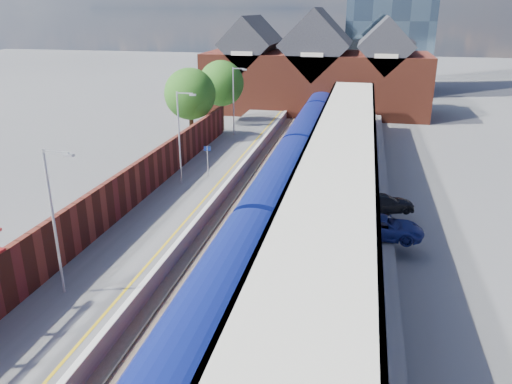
# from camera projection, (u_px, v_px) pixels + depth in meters

# --- Properties ---
(ground) EXTENTS (240.00, 240.00, 0.00)m
(ground) POSITION_uv_depth(u_px,v_px,m) (282.00, 170.00, 44.68)
(ground) COLOR #5B5B5E
(ground) RESTS_ON ground
(ballast_bed) EXTENTS (6.00, 76.00, 0.06)m
(ballast_bed) POSITION_uv_depth(u_px,v_px,m) (259.00, 211.00, 35.50)
(ballast_bed) COLOR #473D33
(ballast_bed) RESTS_ON ground
(rails) EXTENTS (4.51, 76.00, 0.14)m
(rails) POSITION_uv_depth(u_px,v_px,m) (259.00, 210.00, 35.47)
(rails) COLOR slate
(rails) RESTS_ON ground
(left_platform) EXTENTS (5.00, 76.00, 1.00)m
(left_platform) POSITION_uv_depth(u_px,v_px,m) (186.00, 199.00, 36.42)
(left_platform) COLOR #565659
(left_platform) RESTS_ON ground
(right_platform) EXTENTS (6.00, 76.00, 1.00)m
(right_platform) POSITION_uv_depth(u_px,v_px,m) (345.00, 212.00, 34.15)
(right_platform) COLOR #565659
(right_platform) RESTS_ON ground
(coping_left) EXTENTS (0.30, 76.00, 0.05)m
(coping_left) POSITION_uv_depth(u_px,v_px,m) (216.00, 195.00, 35.78)
(coping_left) COLOR silver
(coping_left) RESTS_ON left_platform
(coping_right) EXTENTS (0.30, 76.00, 0.05)m
(coping_right) POSITION_uv_depth(u_px,v_px,m) (304.00, 202.00, 34.53)
(coping_right) COLOR silver
(coping_right) RESTS_ON right_platform
(yellow_line) EXTENTS (0.14, 76.00, 0.01)m
(yellow_line) POSITION_uv_depth(u_px,v_px,m) (208.00, 195.00, 35.90)
(yellow_line) COLOR yellow
(yellow_line) RESTS_ON left_platform
(train) EXTENTS (2.87, 65.90, 3.45)m
(train) POSITION_uv_depth(u_px,v_px,m) (297.00, 152.00, 42.34)
(train) COLOR navy
(train) RESTS_ON ground
(canopy) EXTENTS (4.50, 52.00, 4.48)m
(canopy) POSITION_uv_depth(u_px,v_px,m) (343.00, 137.00, 34.40)
(canopy) COLOR navy
(canopy) RESTS_ON right_platform
(lamp_post_b) EXTENTS (1.48, 0.18, 7.00)m
(lamp_post_b) POSITION_uv_depth(u_px,v_px,m) (55.00, 214.00, 22.20)
(lamp_post_b) COLOR #A5A8AA
(lamp_post_b) RESTS_ON left_platform
(lamp_post_c) EXTENTS (1.48, 0.18, 7.00)m
(lamp_post_c) POSITION_uv_depth(u_px,v_px,m) (181.00, 132.00, 36.87)
(lamp_post_c) COLOR #A5A8AA
(lamp_post_c) RESTS_ON left_platform
(lamp_post_d) EXTENTS (1.48, 0.18, 7.00)m
(lamp_post_d) POSITION_uv_depth(u_px,v_px,m) (235.00, 97.00, 51.55)
(lamp_post_d) COLOR #A5A8AA
(lamp_post_d) RESTS_ON left_platform
(platform_sign) EXTENTS (0.55, 0.08, 2.50)m
(platform_sign) POSITION_uv_depth(u_px,v_px,m) (208.00, 156.00, 39.23)
(platform_sign) COLOR #A5A8AA
(platform_sign) RESTS_ON left_platform
(brick_wall) EXTENTS (0.35, 50.00, 3.86)m
(brick_wall) POSITION_uv_depth(u_px,v_px,m) (107.00, 204.00, 30.33)
(brick_wall) COLOR maroon
(brick_wall) RESTS_ON left_platform
(station_building) EXTENTS (30.00, 12.12, 13.78)m
(station_building) POSITION_uv_depth(u_px,v_px,m) (316.00, 72.00, 68.47)
(station_building) COLOR maroon
(station_building) RESTS_ON ground
(tree_near) EXTENTS (5.20, 5.20, 8.10)m
(tree_near) POSITION_uv_depth(u_px,v_px,m) (191.00, 96.00, 50.29)
(tree_near) COLOR #382314
(tree_near) RESTS_ON ground
(tree_far) EXTENTS (5.20, 5.20, 8.10)m
(tree_far) POSITION_uv_depth(u_px,v_px,m) (222.00, 85.00, 57.43)
(tree_far) COLOR #382314
(tree_far) RESTS_ON ground
(parked_car_dark) EXTENTS (4.38, 2.97, 1.18)m
(parked_car_dark) POSITION_uv_depth(u_px,v_px,m) (384.00, 203.00, 32.77)
(parked_car_dark) COLOR black
(parked_car_dark) RESTS_ON right_platform
(parked_car_blue) EXTENTS (4.77, 2.40, 1.29)m
(parked_car_blue) POSITION_uv_depth(u_px,v_px,m) (383.00, 227.00, 29.07)
(parked_car_blue) COLOR navy
(parked_car_blue) RESTS_ON right_platform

